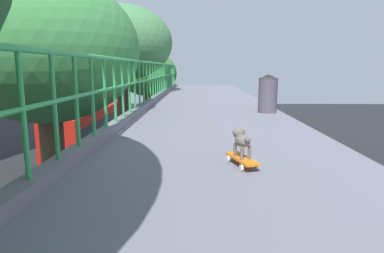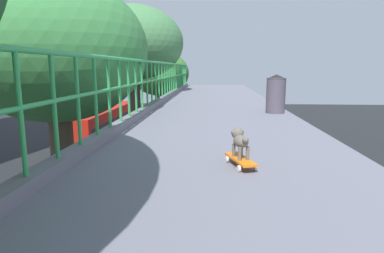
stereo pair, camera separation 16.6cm
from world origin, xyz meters
TOP-DOWN VIEW (x-y plane):
  - city_bus at (-7.70, 24.07)m, footprint 2.73×11.89m
  - roadside_tree_mid at (-2.32, 6.07)m, footprint 4.21×4.21m
  - roadside_tree_far at (-2.17, 12.82)m, footprint 4.35×4.35m
  - roadside_tree_farthest at (-2.31, 20.78)m, footprint 3.92×3.92m
  - toy_skateboard at (1.59, 1.95)m, footprint 0.31×0.55m
  - small_dog at (1.58, 1.97)m, footprint 0.20×0.32m
  - litter_bin at (2.71, 6.13)m, footprint 0.43×0.43m

SIDE VIEW (x-z plane):
  - city_bus at x=-7.70m, z-range 0.22..3.70m
  - toy_skateboard at x=1.59m, z-range 5.70..5.79m
  - small_dog at x=1.58m, z-range 5.80..6.11m
  - litter_bin at x=2.71m, z-range 5.68..6.55m
  - roadside_tree_farthest at x=-2.31m, z-range 2.31..10.15m
  - roadside_tree_mid at x=-2.32m, z-range 2.60..11.33m
  - roadside_tree_far at x=-2.17m, z-range 2.94..12.26m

